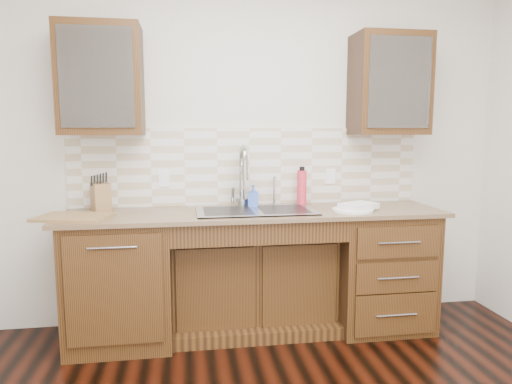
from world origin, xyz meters
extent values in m
cube|color=beige|center=(0.00, 1.80, 1.35)|extent=(4.00, 0.10, 2.70)
cube|color=#593014|center=(-0.95, 1.44, 0.44)|extent=(0.70, 0.62, 0.88)
cube|color=#593014|center=(0.00, 1.53, 0.35)|extent=(1.20, 0.44, 0.70)
cube|color=#593014|center=(0.95, 1.44, 0.44)|extent=(0.70, 0.62, 0.88)
cube|color=#84705B|center=(0.00, 1.43, 0.90)|extent=(2.70, 0.65, 0.03)
cube|color=beige|center=(0.00, 1.74, 1.21)|extent=(2.70, 0.02, 0.59)
cube|color=#9E9EA5|center=(0.00, 1.41, 0.83)|extent=(0.84, 0.46, 0.19)
cylinder|color=#999993|center=(-0.07, 1.64, 1.11)|extent=(0.04, 0.04, 0.40)
cylinder|color=#999993|center=(0.18, 1.65, 1.03)|extent=(0.02, 0.02, 0.24)
cube|color=#593014|center=(-1.05, 1.58, 1.83)|extent=(0.55, 0.34, 0.75)
cube|color=#593014|center=(1.05, 1.58, 1.83)|extent=(0.55, 0.34, 0.75)
cube|color=white|center=(-0.65, 1.73, 1.12)|extent=(0.08, 0.01, 0.12)
cube|color=white|center=(0.65, 1.73, 1.12)|extent=(0.08, 0.01, 0.12)
imported|color=blue|center=(0.01, 1.59, 0.99)|extent=(0.09, 0.09, 0.17)
cylinder|color=red|center=(0.39, 1.63, 1.04)|extent=(0.08, 0.08, 0.27)
cylinder|color=white|center=(0.69, 1.32, 0.92)|extent=(0.38, 0.38, 0.02)
cube|color=white|center=(0.74, 1.33, 0.94)|extent=(0.30, 0.27, 0.04)
cube|color=brown|center=(-1.09, 1.60, 1.01)|extent=(0.17, 0.21, 0.20)
cube|color=brown|center=(-1.22, 1.32, 0.92)|extent=(0.52, 0.42, 0.02)
imported|color=white|center=(-1.12, 1.58, 1.77)|extent=(0.14, 0.14, 0.10)
imported|color=white|center=(-1.00, 1.58, 1.78)|extent=(0.11, 0.11, 0.10)
imported|color=white|center=(1.00, 1.58, 1.77)|extent=(0.13, 0.13, 0.10)
imported|color=white|center=(1.11, 1.58, 1.77)|extent=(0.13, 0.13, 0.09)
camera|label=1|loc=(-0.49, -1.75, 1.48)|focal=32.00mm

